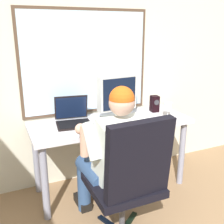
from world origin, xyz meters
TOP-DOWN VIEW (x-y plane):
  - wall_rear at (0.00, 2.49)m, footprint 4.41×0.08m
  - desk at (0.16, 2.12)m, footprint 1.59×0.61m
  - office_chair at (-0.03, 1.33)m, footprint 0.54×0.57m
  - person_seated at (-0.04, 1.60)m, footprint 0.55×0.77m
  - crt_monitor at (0.25, 2.18)m, footprint 0.41×0.25m
  - laptop at (-0.20, 2.21)m, footprint 0.36×0.36m
  - wine_glass at (0.74, 1.99)m, footprint 0.08×0.08m
  - desk_speaker at (0.73, 2.22)m, footprint 0.09×0.10m

SIDE VIEW (x-z plane):
  - office_chair at x=-0.03m, z-range 0.07..1.14m
  - desk at x=0.16m, z-range 0.27..1.03m
  - person_seated at x=-0.04m, z-range 0.04..1.28m
  - laptop at x=-0.20m, z-range 0.69..0.95m
  - desk_speaker at x=0.73m, z-range 0.75..0.93m
  - wine_glass at x=0.74m, z-range 0.78..0.94m
  - crt_monitor at x=0.25m, z-range 0.78..1.22m
  - wall_rear at x=0.00m, z-range -0.01..2.89m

